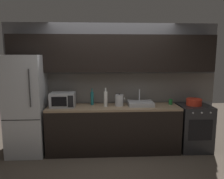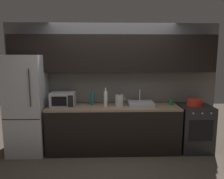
# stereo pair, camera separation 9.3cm
# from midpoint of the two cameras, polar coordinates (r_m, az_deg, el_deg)

# --- Properties ---
(ground_plane) EXTENTS (10.00, 10.00, 0.00)m
(ground_plane) POSITION_cam_midpoint_polar(r_m,az_deg,el_deg) (3.75, 1.68, -21.11)
(ground_plane) COLOR #4C4238
(back_wall) EXTENTS (4.26, 0.44, 2.50)m
(back_wall) POSITION_cam_midpoint_polar(r_m,az_deg,el_deg) (4.45, 0.83, 4.72)
(back_wall) COLOR slate
(back_wall) RESTS_ON ground
(counter_run) EXTENTS (2.52, 0.60, 0.90)m
(counter_run) POSITION_cam_midpoint_polar(r_m,az_deg,el_deg) (4.38, 0.98, -10.06)
(counter_run) COLOR black
(counter_run) RESTS_ON ground
(refrigerator) EXTENTS (0.68, 0.69, 1.88)m
(refrigerator) POSITION_cam_midpoint_polar(r_m,az_deg,el_deg) (4.48, -20.50, -3.73)
(refrigerator) COLOR #B7BABF
(refrigerator) RESTS_ON ground
(oven_range) EXTENTS (0.60, 0.62, 0.90)m
(oven_range) POSITION_cam_midpoint_polar(r_m,az_deg,el_deg) (4.73, 20.98, -9.21)
(oven_range) COLOR #232326
(oven_range) RESTS_ON ground
(microwave) EXTENTS (0.46, 0.35, 0.27)m
(microwave) POSITION_cam_midpoint_polar(r_m,az_deg,el_deg) (4.31, -11.88, -2.52)
(microwave) COLOR #A8AAAF
(microwave) RESTS_ON counter_run
(sink_basin) EXTENTS (0.48, 0.38, 0.30)m
(sink_basin) POSITION_cam_midpoint_polar(r_m,az_deg,el_deg) (4.34, 8.01, -3.61)
(sink_basin) COLOR #ADAFB5
(sink_basin) RESTS_ON counter_run
(kettle) EXTENTS (0.20, 0.16, 0.24)m
(kettle) POSITION_cam_midpoint_polar(r_m,az_deg,el_deg) (4.27, 2.51, -2.80)
(kettle) COLOR #B7BABF
(kettle) RESTS_ON counter_run
(wine_bottle_white) EXTENTS (0.07, 0.07, 0.36)m
(wine_bottle_white) POSITION_cam_midpoint_polar(r_m,az_deg,el_deg) (4.20, -1.02, -2.39)
(wine_bottle_white) COLOR silver
(wine_bottle_white) RESTS_ON counter_run
(wine_bottle_teal) EXTENTS (0.06, 0.06, 0.33)m
(wine_bottle_teal) POSITION_cam_midpoint_polar(r_m,az_deg,el_deg) (4.36, -4.48, -2.22)
(wine_bottle_teal) COLOR #19666B
(wine_bottle_teal) RESTS_ON counter_run
(mug_green) EXTENTS (0.07, 0.07, 0.10)m
(mug_green) POSITION_cam_midpoint_polar(r_m,az_deg,el_deg) (4.53, 15.56, -3.16)
(mug_green) COLOR #1E6B2D
(mug_green) RESTS_ON counter_run
(cooking_pot) EXTENTS (0.30, 0.30, 0.13)m
(cooking_pot) POSITION_cam_midpoint_polar(r_m,az_deg,el_deg) (4.60, 21.10, -3.12)
(cooking_pot) COLOR red
(cooking_pot) RESTS_ON oven_range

